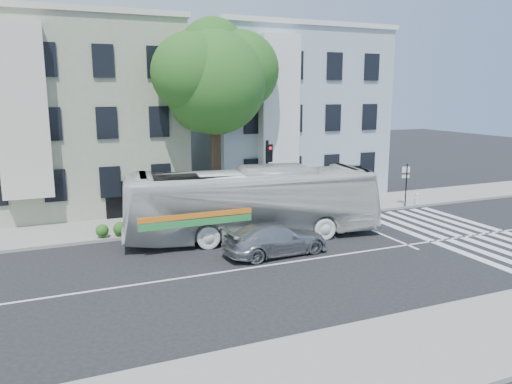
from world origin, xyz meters
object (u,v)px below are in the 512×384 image
sedan (276,239)px  traffic_signal (268,171)px  fire_hydrant (417,198)px  bus (252,203)px

sedan → traffic_signal: 5.51m
traffic_signal → fire_hydrant: bearing=-18.7°
bus → fire_hydrant: (12.10, 2.29, -1.21)m
bus → traffic_signal: size_ratio=2.73×
bus → fire_hydrant: bearing=-71.2°
sedan → traffic_signal: size_ratio=1.05×
bus → fire_hydrant: bus is taller
traffic_signal → fire_hydrant: (10.40, 0.36, -2.41)m
traffic_signal → sedan: bearing=-131.0°
bus → fire_hydrant: 12.38m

